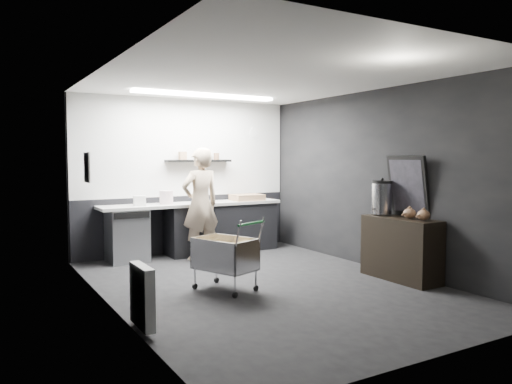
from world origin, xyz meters
TOP-DOWN VIEW (x-y plane):
  - floor at (0.00, 0.00)m, footprint 5.50×5.50m
  - ceiling at (0.00, 0.00)m, footprint 5.50×5.50m
  - wall_back at (0.00, 2.75)m, footprint 5.50×0.00m
  - wall_front at (0.00, -2.75)m, footprint 5.50×0.00m
  - wall_left at (-2.00, 0.00)m, footprint 0.00×5.50m
  - wall_right at (2.00, 0.00)m, footprint 0.00×5.50m
  - kitchen_wall_panel at (0.00, 2.73)m, footprint 3.95×0.02m
  - dado_panel at (0.00, 2.73)m, footprint 3.95×0.02m
  - floating_shelf at (0.20, 2.62)m, footprint 1.20×0.22m
  - wall_clock at (1.40, 2.72)m, footprint 0.20×0.03m
  - poster at (-1.98, 1.30)m, footprint 0.02×0.30m
  - poster_red_band at (-1.98, 1.30)m, footprint 0.02×0.22m
  - radiator at (-1.94, -0.90)m, footprint 0.10×0.50m
  - ceiling_strip at (0.00, 1.85)m, footprint 2.40×0.20m
  - prep_counter at (0.14, 2.42)m, footprint 3.20×0.61m
  - person at (-0.06, 1.97)m, footprint 0.72×0.52m
  - shopping_cart at (-0.57, 0.06)m, footprint 0.77×1.00m
  - sideboard at (1.78, -0.64)m, footprint 0.49×1.14m
  - fire_extinguisher at (-1.85, -0.59)m, footprint 0.17×0.17m
  - cardboard_box at (1.04, 2.37)m, footprint 0.57×0.44m
  - pink_tub at (-0.48, 2.42)m, footprint 0.22×0.22m
  - white_container at (-0.95, 2.37)m, footprint 0.20×0.17m

SIDE VIEW (x-z plane):
  - floor at x=0.00m, z-range 0.00..0.00m
  - fire_extinguisher at x=-1.85m, z-range -0.01..0.54m
  - radiator at x=-1.94m, z-range 0.05..0.65m
  - shopping_cart at x=-0.57m, z-range -0.02..0.88m
  - prep_counter at x=0.14m, z-range 0.01..0.91m
  - dado_panel at x=0.00m, z-range 0.00..1.00m
  - sideboard at x=1.78m, z-range -0.31..1.40m
  - person at x=-0.06m, z-range 0.00..1.84m
  - cardboard_box at x=1.04m, z-range 0.90..1.01m
  - white_container at x=-0.95m, z-range 0.90..1.06m
  - pink_tub at x=-0.48m, z-range 0.90..1.12m
  - wall_back at x=0.00m, z-range -1.40..4.10m
  - wall_front at x=0.00m, z-range -1.40..4.10m
  - wall_left at x=-2.00m, z-range -1.40..4.10m
  - wall_right at x=2.00m, z-range -1.40..4.10m
  - poster at x=-1.98m, z-range 1.35..1.75m
  - floating_shelf at x=0.20m, z-range 1.60..1.64m
  - poster_red_band at x=-1.98m, z-range 1.57..1.67m
  - kitchen_wall_panel at x=0.00m, z-range 1.00..2.70m
  - wall_clock at x=1.40m, z-range 2.05..2.25m
  - ceiling_strip at x=0.00m, z-range 2.65..2.69m
  - ceiling at x=0.00m, z-range 2.70..2.70m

